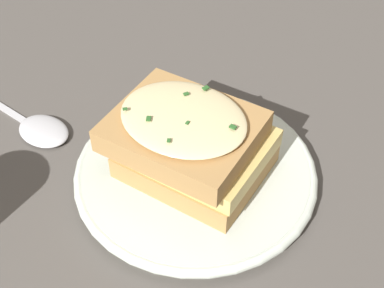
{
  "coord_description": "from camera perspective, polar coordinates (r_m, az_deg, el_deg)",
  "views": [
    {
      "loc": [
        0.03,
        -0.35,
        0.41
      ],
      "look_at": [
        -0.0,
        0.01,
        0.05
      ],
      "focal_mm": 50.0,
      "sensor_mm": 36.0,
      "label": 1
    }
  ],
  "objects": [
    {
      "name": "sandwich",
      "position": [
        0.5,
        -0.36,
        0.3
      ],
      "size": [
        0.17,
        0.16,
        0.08
      ],
      "rotation": [
        0.0,
        0.0,
        5.83
      ],
      "color": "#B2844C",
      "rests_on": "dinner_plate"
    },
    {
      "name": "ground_plane",
      "position": [
        0.54,
        0.31,
        -4.32
      ],
      "size": [
        2.4,
        2.4,
        0.0
      ],
      "primitive_type": "plane",
      "color": "#514C47"
    },
    {
      "name": "dinner_plate",
      "position": [
        0.54,
        0.0,
        -3.06
      ],
      "size": [
        0.24,
        0.24,
        0.02
      ],
      "color": "silver",
      "rests_on": "ground_plane"
    },
    {
      "name": "spoon",
      "position": [
        0.62,
        -16.12,
        1.7
      ],
      "size": [
        0.17,
        0.12,
        0.01
      ],
      "rotation": [
        0.0,
        0.0,
        4.16
      ],
      "color": "silver",
      "rests_on": "ground_plane"
    }
  ]
}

